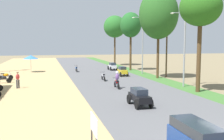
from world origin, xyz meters
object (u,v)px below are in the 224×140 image
at_px(median_tree_fourth, 115,27).
at_px(streetlamp_mid, 143,41).
at_px(street_signboard, 94,127).
at_px(median_tree_third, 131,25).
at_px(car_sedan_black, 139,96).
at_px(median_tree_second, 159,14).
at_px(utility_pole_near, 167,37).
at_px(motorbike_foreground_rider, 117,80).
at_px(parked_motorbike_fifth, 3,79).
at_px(car_hatchback_yellow, 122,71).
at_px(motorbike_ahead_second, 103,76).
at_px(pedestrian_on_shoulder, 18,79).
at_px(vendor_umbrella, 31,57).
at_px(streetlamp_near, 185,43).
at_px(car_sedan_white, 112,66).
at_px(parked_motorbike_sixth, 5,76).
at_px(motorbike_ahead_third, 76,68).
at_px(median_tree_nearest, 201,8).

distance_m(median_tree_fourth, streetlamp_mid, 14.90).
height_order(street_signboard, median_tree_third, median_tree_third).
height_order(median_tree_fourth, car_sedan_black, median_tree_fourth).
distance_m(median_tree_second, median_tree_fourth, 19.36).
height_order(utility_pole_near, motorbike_foreground_rider, utility_pole_near).
xyz_separation_m(parked_motorbike_fifth, car_hatchback_yellow, (14.16, 2.52, 0.19)).
bearing_deg(utility_pole_near, motorbike_ahead_second, -170.82).
distance_m(parked_motorbike_fifth, pedestrian_on_shoulder, 4.25).
xyz_separation_m(vendor_umbrella, car_hatchback_yellow, (11.82, -7.86, -1.56)).
bearing_deg(motorbike_foreground_rider, median_tree_second, 40.43).
xyz_separation_m(median_tree_fourth, motorbike_ahead_second, (-6.76, -19.86, -6.97)).
distance_m(median_tree_fourth, car_hatchback_yellow, 18.10).
relative_size(vendor_umbrella, streetlamp_near, 0.35).
relative_size(vendor_umbrella, motorbike_ahead_second, 1.40).
xyz_separation_m(median_tree_second, car_sedan_white, (-3.00, 10.51, -7.05)).
xyz_separation_m(vendor_umbrella, median_tree_fourth, (15.25, 8.57, 5.23)).
distance_m(parked_motorbike_sixth, utility_pole_near, 20.18).
height_order(utility_pole_near, motorbike_ahead_third, utility_pole_near).
height_order(median_tree_second, motorbike_ahead_third, median_tree_second).
relative_size(median_tree_second, utility_pole_near, 1.09).
distance_m(utility_pole_near, car_sedan_white, 11.54).
height_order(parked_motorbike_fifth, vendor_umbrella, vendor_umbrella).
bearing_deg(parked_motorbike_sixth, car_hatchback_yellow, -0.52).
height_order(street_signboard, pedestrian_on_shoulder, pedestrian_on_shoulder).
xyz_separation_m(median_tree_third, car_sedan_white, (-2.83, 0.62, -6.43)).
relative_size(streetlamp_mid, car_hatchback_yellow, 3.98).
height_order(median_tree_fourth, motorbike_ahead_third, median_tree_fourth).
xyz_separation_m(median_tree_nearest, motorbike_ahead_third, (-8.48, 18.74, -6.72)).
bearing_deg(utility_pole_near, median_tree_nearest, -101.09).
relative_size(median_tree_nearest, motorbike_ahead_second, 4.97).
relative_size(street_signboard, motorbike_ahead_third, 0.83).
distance_m(pedestrian_on_shoulder, median_tree_third, 21.51).
relative_size(streetlamp_mid, motorbike_ahead_second, 4.43).
height_order(parked_motorbike_fifth, pedestrian_on_shoulder, pedestrian_on_shoulder).
relative_size(parked_motorbike_fifth, utility_pole_near, 0.18).
xyz_separation_m(median_tree_nearest, streetlamp_near, (0.23, 2.81, -3.00)).
height_order(pedestrian_on_shoulder, streetlamp_near, streetlamp_near).
bearing_deg(streetlamp_mid, streetlamp_near, -90.00).
xyz_separation_m(pedestrian_on_shoulder, streetlamp_mid, (15.76, 8.11, 3.68)).
bearing_deg(parked_motorbike_sixth, streetlamp_mid, 5.40).
relative_size(streetlamp_near, motorbike_foreground_rider, 4.06).
bearing_deg(street_signboard, median_tree_fourth, 73.67).
height_order(streetlamp_mid, motorbike_foreground_rider, streetlamp_mid).
height_order(pedestrian_on_shoulder, median_tree_nearest, median_tree_nearest).
relative_size(car_sedan_white, motorbike_ahead_second, 1.26).
height_order(median_tree_second, streetlamp_mid, median_tree_second).
distance_m(car_sedan_black, motorbike_ahead_third, 22.40).
height_order(street_signboard, streetlamp_mid, streetlamp_mid).
bearing_deg(car_sedan_black, motorbike_ahead_second, 88.82).
bearing_deg(median_tree_third, street_signboard, -111.24).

